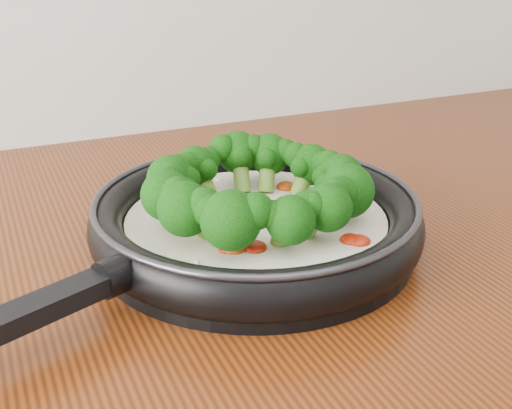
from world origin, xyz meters
name	(u,v)px	position (x,y,z in m)	size (l,w,h in m)	color
skillet	(254,215)	(-0.03, 1.03, 0.94)	(0.58, 0.46, 0.10)	black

